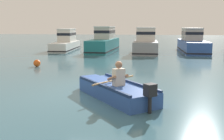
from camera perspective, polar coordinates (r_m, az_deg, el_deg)
ground_plane at (r=9.07m, az=-4.32°, el=-4.65°), size 120.00×120.00×0.00m
rowboat_with_person at (r=8.17m, az=0.64°, el=-4.40°), size 2.92×3.19×1.19m
moored_boat_white at (r=25.09m, az=-10.02°, el=6.04°), size 2.11×6.10×2.00m
moored_boat_teal at (r=23.41m, az=-1.75°, el=6.18°), size 1.91×6.54×2.21m
moored_boat_grey at (r=21.85m, az=7.39°, el=5.78°), size 2.10×4.54×2.14m
moored_boat_blue at (r=23.93m, az=17.17°, el=5.72°), size 2.08×6.78×2.08m
mooring_buoy at (r=15.06m, az=-16.15°, el=1.46°), size 0.39×0.39×0.39m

